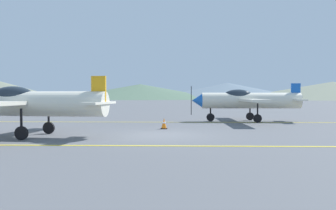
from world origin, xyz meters
name	(u,v)px	position (x,y,z in m)	size (l,w,h in m)	color
ground_plane	(161,135)	(0.00, 0.00, 0.00)	(400.00, 400.00, 0.00)	#54565B
apron_line_near	(156,146)	(0.00, -3.31, 0.01)	(80.00, 0.16, 0.01)	yellow
apron_line_far	(167,122)	(0.00, 7.10, 0.01)	(80.00, 0.16, 0.01)	yellow
airplane_near	(25,103)	(-5.99, -0.74, 1.50)	(7.74, 8.89, 2.66)	silver
airplane_mid	(247,100)	(5.56, 8.06, 1.50)	(7.65, 8.83, 2.66)	silver
traffic_cone_front	(164,124)	(0.02, 2.73, 0.29)	(0.36, 0.36, 0.59)	black
hill_centerleft	(140,91)	(-17.27, 140.93, 3.51)	(77.98, 77.98, 7.01)	#4C6651
hill_centerright	(227,91)	(24.72, 147.66, 3.92)	(75.78, 75.78, 7.83)	slate
hill_right	(332,90)	(68.93, 133.25, 3.86)	(89.97, 89.97, 7.73)	slate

